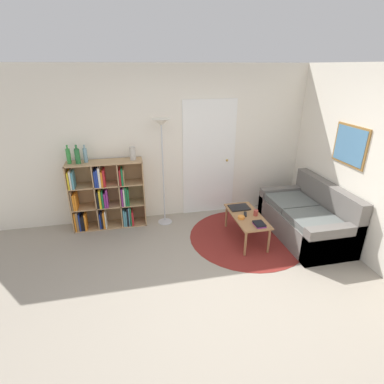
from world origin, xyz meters
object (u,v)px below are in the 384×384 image
at_px(bookshelf, 105,196).
at_px(cup, 256,213).
at_px(coffee_table, 247,218).
at_px(bowl, 241,217).
at_px(bottle_middle, 77,156).
at_px(bottle_right, 85,155).
at_px(bottle_left, 68,156).
at_px(laptop, 239,207).
at_px(vase_on_shelf, 133,153).
at_px(floor_lamp, 162,137).
at_px(couch, 308,219).

relative_size(bookshelf, cup, 13.67).
height_order(coffee_table, bowl, bowl).
relative_size(coffee_table, cup, 10.84).
bearing_deg(coffee_table, bottle_middle, 160.24).
relative_size(bowl, bottle_right, 0.37).
bearing_deg(bottle_middle, bottle_right, 22.46).
xyz_separation_m(cup, bottle_left, (-2.76, 0.95, 0.81)).
bearing_deg(laptop, bottle_right, 164.09).
xyz_separation_m(coffee_table, vase_on_shelf, (-1.65, 0.92, 0.88)).
height_order(coffee_table, bottle_left, bottle_left).
bearing_deg(coffee_table, floor_lamp, 145.45).
xyz_separation_m(bookshelf, floor_lamp, (0.97, -0.11, 0.97)).
xyz_separation_m(floor_lamp, coffee_table, (1.18, -0.81, -1.15)).
distance_m(bowl, bottle_right, 2.61).
relative_size(couch, coffee_table, 1.68).
bearing_deg(coffee_table, bottle_right, 158.42).
relative_size(laptop, cup, 3.67).
relative_size(floor_lamp, bowl, 17.60).
xyz_separation_m(bottle_middle, bottle_right, (0.11, 0.05, -0.01)).
distance_m(bowl, cup, 0.26).
height_order(bookshelf, laptop, bookshelf).
xyz_separation_m(couch, bottle_right, (-3.39, 1.04, 0.97)).
bearing_deg(cup, bottle_left, 161.04).
distance_m(coffee_table, bottle_left, 2.92).
relative_size(coffee_table, vase_on_shelf, 4.48).
bearing_deg(coffee_table, cup, -11.51).
distance_m(couch, vase_on_shelf, 3.01).
bearing_deg(bottle_left, laptop, -14.04).
height_order(couch, cup, couch).
height_order(bottle_left, vase_on_shelf, bottle_left).
distance_m(floor_lamp, bottle_right, 1.23).
bearing_deg(bottle_middle, couch, -15.85).
xyz_separation_m(bowl, bottle_middle, (-2.37, 0.97, 0.83)).
distance_m(floor_lamp, couch, 2.67).
xyz_separation_m(floor_lamp, bottle_left, (-1.44, 0.11, -0.24)).
distance_m(couch, coffee_table, 1.02).
distance_m(coffee_table, bowl, 0.16).
bearing_deg(floor_lamp, bowl, -40.20).
bearing_deg(bottle_middle, bowl, -22.38).
xyz_separation_m(coffee_table, cup, (0.13, -0.03, 0.09)).
bearing_deg(floor_lamp, cup, -32.63).
bearing_deg(couch, vase_on_shelf, 159.11).
xyz_separation_m(bookshelf, cup, (2.29, -0.95, -0.08)).
height_order(bookshelf, vase_on_shelf, vase_on_shelf).
bearing_deg(bookshelf, bottle_left, -179.92).
height_order(couch, vase_on_shelf, vase_on_shelf).
bearing_deg(laptop, vase_on_shelf, 158.31).
relative_size(couch, bottle_left, 5.42).
bearing_deg(bowl, bottle_right, 155.65).
bearing_deg(cup, bowl, -168.44).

